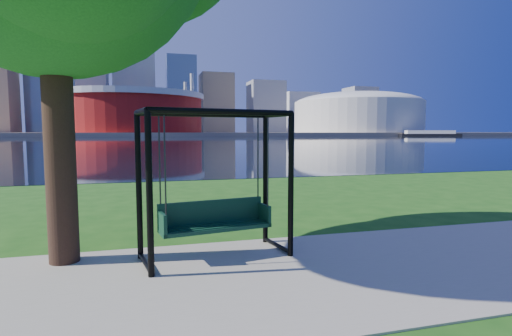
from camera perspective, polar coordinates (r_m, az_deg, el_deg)
name	(u,v)px	position (r m, az deg, el deg)	size (l,w,h in m)	color
ground	(259,266)	(6.75, 0.36, -13.88)	(900.00, 900.00, 0.00)	#1E5114
path	(267,276)	(6.29, 1.64, -15.18)	(120.00, 4.00, 0.03)	#9E937F
river	(153,141)	(108.18, -14.45, 3.82)	(900.00, 180.00, 0.02)	black
far_bank	(149,134)	(312.15, -15.07, 4.75)	(900.00, 228.00, 2.00)	#937F60
stadium	(131,111)	(241.58, -17.45, 7.76)	(83.00, 83.00, 32.00)	maroon
arena	(358,112)	(277.54, 14.33, 7.81)	(84.00, 84.00, 26.56)	beige
skyline	(142,89)	(327.28, -15.99, 10.86)	(392.00, 66.00, 96.50)	gray
swing	(215,188)	(6.93, -5.88, -2.82)	(2.66, 1.50, 2.57)	black
barge	(430,134)	(242.93, 23.55, 4.54)	(32.68, 19.34, 3.18)	black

